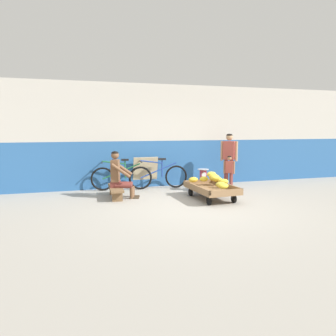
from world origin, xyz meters
The scene contains 14 objects.
ground_plane centered at (0.00, 0.00, 0.00)m, with size 80.00×80.00×0.00m, color #A39E93.
back_wall centered at (0.00, 2.75, 1.46)m, with size 16.00×0.30×2.92m.
banana_cart centered at (0.66, 0.63, 0.24)m, with size 0.93×1.49×0.36m.
banana_pile centered at (0.73, 0.68, 0.46)m, with size 0.87×1.23×0.27m.
low_bench centered at (-1.52, 1.41, 0.20)m, with size 0.33×1.11×0.27m.
vendor_seated centered at (-1.43, 1.38, 0.57)m, with size 0.73×0.58×1.14m.
plastic_crate centered at (0.86, 1.63, 0.15)m, with size 0.36×0.28×0.30m.
weighing_scale centered at (0.86, 1.63, 0.45)m, with size 0.30×0.30×0.29m.
bicycle_near_left centered at (-1.25, 2.34, 0.35)m, with size 1.66×0.48×0.86m.
bicycle_far_left centered at (-0.23, 2.26, 0.35)m, with size 1.66×0.48×0.86m.
sign_board centered at (-0.54, 2.56, 0.44)m, with size 0.70×0.24×0.88m.
customer_adult centered at (1.76, 1.92, 0.95)m, with size 0.39×0.36×1.53m.
customer_child centered at (1.52, 1.43, 0.59)m, with size 0.26×0.21×0.95m.
shopping_bag centered at (0.80, 1.13, 0.12)m, with size 0.18×0.12×0.24m, color #3370B7.
Camera 1 is at (-2.35, -6.12, 1.70)m, focal length 33.41 mm.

